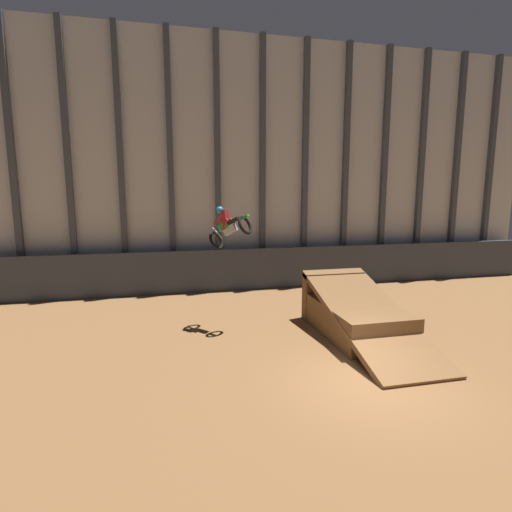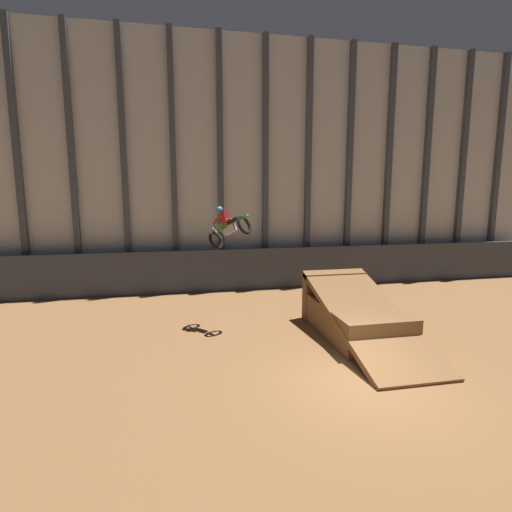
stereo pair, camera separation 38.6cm
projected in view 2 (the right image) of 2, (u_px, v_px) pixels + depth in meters
ground_plane at (365, 385)px, 10.44m from camera, size 60.00×60.00×0.00m
arena_back_wall at (265, 165)px, 20.82m from camera, size 32.00×0.40×12.77m
lower_barrier at (268, 269)px, 20.73m from camera, size 31.36×0.20×2.13m
dirt_ramp at (354, 315)px, 14.20m from camera, size 2.50×6.20×2.02m
rider_bike_solo at (228, 227)px, 14.59m from camera, size 1.74×1.66×1.67m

